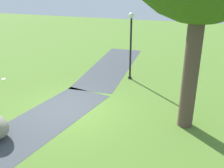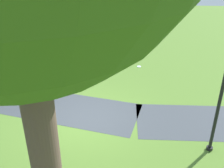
# 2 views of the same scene
# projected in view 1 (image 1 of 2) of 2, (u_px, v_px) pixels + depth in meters

# --- Properties ---
(ground_plane) EXTENTS (48.00, 48.00, 0.00)m
(ground_plane) POSITION_uv_depth(u_px,v_px,m) (74.00, 110.00, 11.20)
(ground_plane) COLOR #567D2E
(footpath_segment_near) EXTENTS (8.04, 2.43, 0.01)m
(footpath_segment_near) POSITION_uv_depth(u_px,v_px,m) (112.00, 66.00, 16.54)
(footpath_segment_near) COLOR #3E4349
(footpath_segment_near) RESTS_ON ground
(footpath_segment_mid) EXTENTS (8.30, 3.98, 0.01)m
(footpath_segment_mid) POSITION_uv_depth(u_px,v_px,m) (28.00, 130.00, 9.77)
(footpath_segment_mid) COLOR #3E4349
(footpath_segment_mid) RESTS_ON ground
(lamp_post) EXTENTS (0.28, 0.28, 3.52)m
(lamp_post) POSITION_uv_depth(u_px,v_px,m) (131.00, 39.00, 13.75)
(lamp_post) COLOR black
(lamp_post) RESTS_ON ground
(frisbee_on_grass) EXTENTS (0.22, 0.22, 0.02)m
(frisbee_on_grass) POSITION_uv_depth(u_px,v_px,m) (4.00, 79.00, 14.51)
(frisbee_on_grass) COLOR white
(frisbee_on_grass) RESTS_ON ground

